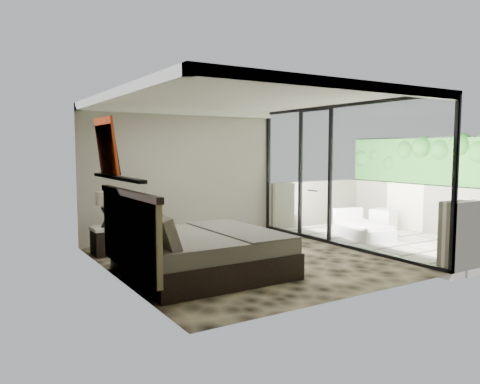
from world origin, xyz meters
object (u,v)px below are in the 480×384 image
table_lamp (106,204)px  nightstand (106,241)px  bed (196,251)px  ottoman (383,219)px  lounger (362,229)px

table_lamp → nightstand: bearing=88.6°
nightstand → table_lamp: 0.68m
nightstand → table_lamp: (-0.00, -0.05, 0.68)m
bed → ottoman: 5.75m
bed → nightstand: 2.25m
ottoman → nightstand: bearing=172.6°
table_lamp → bed: bearing=-69.1°
table_lamp → ottoman: bearing=-7.0°
nightstand → ottoman: nightstand is taller
nightstand → ottoman: (6.39, -0.83, -0.01)m
table_lamp → ottoman: (6.39, -0.79, -0.68)m
bed → lounger: (4.50, 0.89, -0.20)m
bed → table_lamp: bed is taller
table_lamp → lounger: (5.29, -1.17, -0.75)m
table_lamp → ottoman: size_ratio=1.29×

